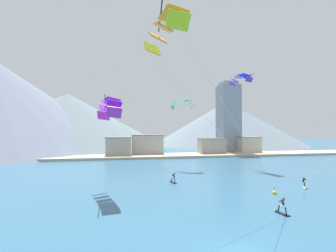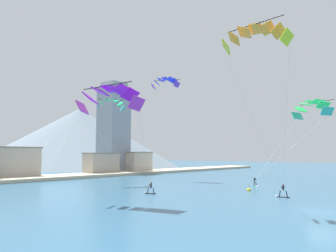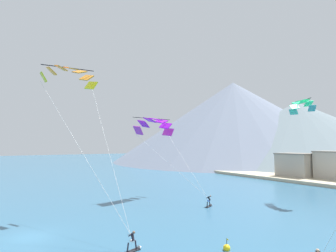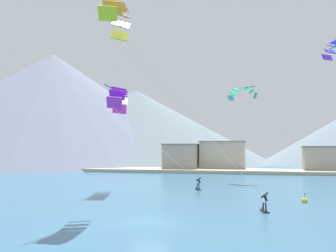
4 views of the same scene
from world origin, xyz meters
TOP-DOWN VIEW (x-y plane):
  - kitesurfer_near_lead at (-0.04, 21.37)m, footprint 1.08×1.75m
  - kitesurfer_near_trail at (17.54, 14.51)m, footprint 1.45×1.57m
  - kitesurfer_mid_center at (7.76, 6.56)m, footprint 0.82×1.78m
  - parafoil_kite_near_lead at (-9.46, 18.40)m, footprint 11.49×7.97m
  - parafoil_kite_mid_center at (-4.08, 3.97)m, footprint 13.32×6.55m
  - parafoil_kite_distant_high_outer at (5.02, 35.42)m, footprint 4.87×3.17m
  - parafoil_kite_distant_low_drift at (18.99, 34.80)m, footprint 3.70×6.31m
  - race_marker_buoy at (11.57, 12.73)m, footprint 0.56×0.56m
  - shoreline_strip at (0.00, 55.52)m, footprint 180.00×10.00m
  - shore_building_harbour_front at (34.65, 58.34)m, footprint 7.65×4.52m
  - shore_building_promenade_mid at (-0.49, 60.12)m, footprint 10.27×5.81m
  - shore_building_quay_east at (20.74, 57.56)m, footprint 8.87×4.41m
  - shore_building_quay_west at (-9.60, 57.75)m, footprint 7.84×6.38m
  - highrise_tower at (29.39, 63.20)m, footprint 7.00×7.00m
  - mountain_peak_west_ridge at (-35.86, 103.45)m, footprint 97.06×97.06m
  - mountain_peak_central_summit at (50.06, 109.71)m, footprint 84.84×84.84m

SIDE VIEW (x-z plane):
  - race_marker_buoy at x=11.57m, z-range -0.35..0.67m
  - shoreline_strip at x=0.00m, z-range 0.00..0.70m
  - kitesurfer_near_lead at x=-0.04m, z-range -0.37..1.25m
  - kitesurfer_near_trail at x=17.54m, z-range -0.37..1.31m
  - kitesurfer_mid_center at x=7.76m, z-range -0.37..1.32m
  - shore_building_quay_east at x=20.74m, z-range 0.01..5.67m
  - shore_building_harbour_front at x=34.65m, z-range 0.01..6.00m
  - shore_building_quay_west at x=-9.60m, z-range 0.01..6.21m
  - shore_building_promenade_mid at x=-0.49m, z-range 0.01..6.83m
  - parafoil_kite_near_lead at x=-9.46m, z-range 5.78..17.12m
  - mountain_peak_central_summit at x=50.06m, z-range 0.00..24.84m
  - highrise_tower at x=29.39m, z-range -0.21..25.68m
  - mountain_peak_west_ridge at x=-35.86m, z-range 0.00..26.33m
  - parafoil_kite_distant_high_outer at x=5.02m, z-range 13.19..15.25m
  - parafoil_kite_mid_center at x=-4.08m, z-range 8.24..24.25m
  - parafoil_kite_distant_low_drift at x=18.99m, z-range 19.22..21.49m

